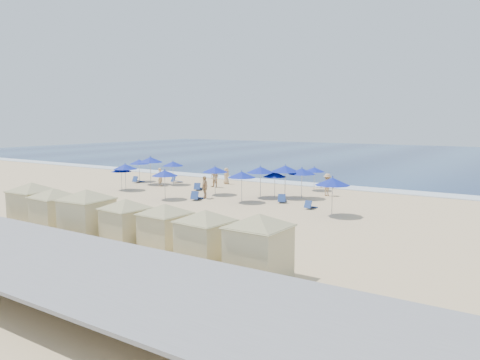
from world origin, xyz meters
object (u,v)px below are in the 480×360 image
object	(u,v)px
umbrella_6	(165,173)
umbrella_0	(139,162)
umbrella_8	(242,175)
umbrella_13	(275,174)
beachgoer_1	(215,177)
cabana_3	(126,217)
beachgoer_4	(226,176)
cabana_2	(87,208)
beachgoer_0	(160,177)
cabana_4	(165,222)
cabana_6	(259,238)
umbrella_9	(285,169)
umbrella_1	(121,170)
trash_bin	(165,216)
umbrella_11	(333,181)
umbrella_3	(125,167)
beachgoer_3	(327,185)
cabana_1	(54,205)
umbrella_2	(150,160)
umbrella_4	(173,164)
umbrella_12	(314,169)
cabana_5	(206,231)
cabana_0	(32,199)
umbrella_10	(302,171)
umbrella_7	(260,170)
beachgoer_2	(205,187)
umbrella_5	(215,169)

from	to	relation	value
umbrella_6	umbrella_0	bearing A→B (deg)	145.59
umbrella_8	umbrella_13	xyz separation A→B (m)	(0.98, 3.29, -0.24)
beachgoer_1	cabana_3	bearing A→B (deg)	-60.75
cabana_3	beachgoer_4	bearing A→B (deg)	113.21
cabana_2	beachgoer_0	size ratio (longest dim) A/B	2.71
cabana_4	umbrella_13	bearing A→B (deg)	102.34
cabana_6	umbrella_9	xyz separation A→B (m)	(-8.26, 17.49, 0.70)
umbrella_1	beachgoer_0	size ratio (longest dim) A/B	1.23
trash_bin	umbrella_11	xyz separation A→B (m)	(7.65, 7.35, 1.86)
umbrella_0	umbrella_8	distance (m)	15.82
umbrella_3	umbrella_13	size ratio (longest dim) A/B	1.13
umbrella_1	beachgoer_1	xyz separation A→B (m)	(5.97, 5.75, -0.89)
cabana_2	umbrella_8	bearing A→B (deg)	88.38
cabana_2	beachgoer_3	xyz separation A→B (m)	(4.53, 20.09, -0.74)
cabana_1	umbrella_1	size ratio (longest dim) A/B	2.06
umbrella_2	umbrella_4	xyz separation A→B (m)	(2.01, 0.97, -0.36)
umbrella_3	umbrella_12	bearing A→B (deg)	33.26
umbrella_11	cabana_5	bearing A→B (deg)	-91.30
umbrella_3	beachgoer_3	size ratio (longest dim) A/B	1.32
umbrella_6	umbrella_9	world-z (taller)	umbrella_9
cabana_4	cabana_5	distance (m)	2.76
umbrella_4	cabana_1	bearing A→B (deg)	-67.20
cabana_1	umbrella_11	xyz separation A→B (m)	(10.82, 12.68, 0.68)
trash_bin	cabana_0	size ratio (longest dim) A/B	0.16
cabana_5	umbrella_3	distance (m)	23.32
umbrella_10	beachgoer_3	bearing A→B (deg)	62.77
cabana_5	umbrella_7	distance (m)	17.99
umbrella_1	umbrella_2	world-z (taller)	umbrella_2
umbrella_8	umbrella_13	distance (m)	3.44
cabana_3	umbrella_9	xyz separation A→B (m)	(-0.48, 17.09, 0.84)
umbrella_1	umbrella_13	size ratio (longest dim) A/B	0.97
trash_bin	cabana_6	world-z (taller)	cabana_6
umbrella_1	umbrella_7	distance (m)	12.84
umbrella_1	umbrella_3	size ratio (longest dim) A/B	0.86
umbrella_6	umbrella_10	size ratio (longest dim) A/B	0.95
umbrella_4	umbrella_3	bearing A→B (deg)	-102.06
cabana_5	umbrella_7	bearing A→B (deg)	113.93
beachgoer_2	beachgoer_3	size ratio (longest dim) A/B	0.98
umbrella_5	umbrella_0	bearing A→B (deg)	167.50
beachgoer_0	cabana_6	bearing A→B (deg)	-145.94
umbrella_11	cabana_6	bearing A→B (deg)	-79.56
umbrella_3	beachgoer_4	xyz separation A→B (m)	(5.03, 8.26, -1.30)
umbrella_12	beachgoer_2	bearing A→B (deg)	-121.62
cabana_4	umbrella_0	bearing A→B (deg)	138.36
umbrella_0	umbrella_9	world-z (taller)	umbrella_9
umbrella_9	beachgoer_1	size ratio (longest dim) A/B	1.46
umbrella_6	umbrella_2	bearing A→B (deg)	141.46
cabana_6	umbrella_13	world-z (taller)	cabana_6
umbrella_2	umbrella_4	distance (m)	2.26
cabana_0	umbrella_1	distance (m)	14.38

